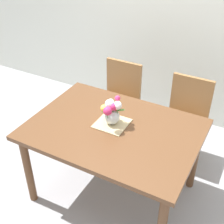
{
  "coord_description": "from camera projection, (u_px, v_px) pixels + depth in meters",
  "views": [
    {
      "loc": [
        0.96,
        -1.81,
        2.32
      ],
      "look_at": [
        -0.04,
        0.04,
        0.89
      ],
      "focal_mm": 49.48,
      "sensor_mm": 36.0,
      "label": 1
    }
  ],
  "objects": [
    {
      "name": "ground_plane",
      "position": [
        113.0,
        191.0,
        2.99
      ],
      "size": [
        12.0,
        12.0,
        0.0
      ],
      "primitive_type": "plane",
      "color": "#939399"
    },
    {
      "name": "back_wall",
      "position": [
        183.0,
        5.0,
        3.37
      ],
      "size": [
        7.0,
        0.1,
        2.8
      ],
      "primitive_type": "cube",
      "color": "silver",
      "rests_on": "ground_plane"
    },
    {
      "name": "dining_table",
      "position": [
        114.0,
        137.0,
        2.61
      ],
      "size": [
        1.41,
        1.02,
        0.77
      ],
      "color": "brown",
      "rests_on": "ground_plane"
    },
    {
      "name": "chair_left",
      "position": [
        119.0,
        96.0,
        3.48
      ],
      "size": [
        0.42,
        0.42,
        0.9
      ],
      "rotation": [
        0.0,
        0.0,
        3.14
      ],
      "color": "olive",
      "rests_on": "ground_plane"
    },
    {
      "name": "chair_right",
      "position": [
        186.0,
        114.0,
        3.17
      ],
      "size": [
        0.42,
        0.42,
        0.9
      ],
      "rotation": [
        0.0,
        0.0,
        3.14
      ],
      "color": "olive",
      "rests_on": "ground_plane"
    },
    {
      "name": "placemat",
      "position": [
        112.0,
        123.0,
        2.6
      ],
      "size": [
        0.26,
        0.26,
        0.01
      ],
      "primitive_type": "cube",
      "color": "tan",
      "rests_on": "dining_table"
    },
    {
      "name": "flower_vase",
      "position": [
        112.0,
        111.0,
        2.53
      ],
      "size": [
        0.18,
        0.21,
        0.24
      ],
      "color": "silver",
      "rests_on": "placemat"
    }
  ]
}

